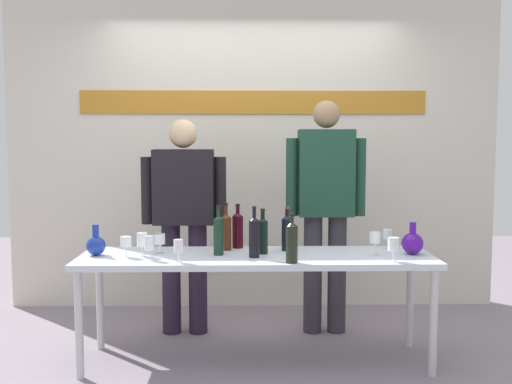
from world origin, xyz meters
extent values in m
plane|color=gray|center=(0.00, 0.00, 0.00)|extent=(10.00, 10.00, 0.00)
cube|color=beige|center=(0.00, 1.37, 1.50)|extent=(4.25, 0.10, 3.00)
cube|color=#BC7A23|center=(0.00, 1.31, 1.79)|extent=(2.98, 0.01, 0.20)
cube|color=silver|center=(0.00, 0.00, 0.70)|extent=(2.32, 0.63, 0.04)
cylinder|color=silver|center=(-1.10, -0.26, 0.34)|extent=(0.05, 0.05, 0.68)
cylinder|color=silver|center=(1.10, -0.26, 0.34)|extent=(0.05, 0.05, 0.68)
cylinder|color=silver|center=(-1.10, 0.26, 0.34)|extent=(0.05, 0.05, 0.68)
cylinder|color=silver|center=(1.10, 0.26, 0.34)|extent=(0.05, 0.05, 0.68)
sphere|color=navy|center=(-1.05, 0.01, 0.78)|extent=(0.13, 0.13, 0.13)
cylinder|color=navy|center=(-1.05, 0.01, 0.88)|extent=(0.04, 0.04, 0.09)
sphere|color=#4D1294|center=(1.03, 0.01, 0.79)|extent=(0.14, 0.14, 0.14)
cylinder|color=#4D1294|center=(1.03, 0.01, 0.89)|extent=(0.04, 0.04, 0.08)
cylinder|color=#271C2D|center=(-0.64, 0.60, 0.42)|extent=(0.14, 0.14, 0.84)
cylinder|color=#271C2D|center=(-0.43, 0.60, 0.42)|extent=(0.14, 0.14, 0.84)
cube|color=black|center=(-0.53, 0.60, 1.12)|extent=(0.45, 0.22, 0.56)
cylinder|color=black|center=(-0.81, 0.60, 1.09)|extent=(0.09, 0.09, 0.50)
cylinder|color=black|center=(-0.26, 0.60, 1.09)|extent=(0.09, 0.09, 0.50)
sphere|color=#DAB28A|center=(-0.53, 0.60, 1.52)|extent=(0.21, 0.21, 0.21)
cylinder|color=#312E38|center=(0.44, 0.60, 0.45)|extent=(0.14, 0.14, 0.90)
cylinder|color=#312E38|center=(0.63, 0.60, 0.45)|extent=(0.14, 0.14, 0.90)
cube|color=#1B402F|center=(0.53, 0.60, 1.23)|extent=(0.41, 0.22, 0.65)
cylinder|color=#1B402F|center=(0.28, 0.60, 1.19)|extent=(0.09, 0.09, 0.58)
cylinder|color=#1B402F|center=(0.79, 0.60, 1.19)|extent=(0.09, 0.09, 0.58)
sphere|color=#957555|center=(0.53, 0.60, 1.66)|extent=(0.20, 0.20, 0.20)
cylinder|color=black|center=(0.21, 0.15, 0.83)|extent=(0.07, 0.07, 0.22)
cone|color=black|center=(0.21, 0.15, 0.95)|extent=(0.07, 0.07, 0.03)
cylinder|color=black|center=(0.21, 0.15, 0.97)|extent=(0.03, 0.03, 0.07)
cylinder|color=#AB2620|center=(0.21, 0.15, 1.01)|extent=(0.03, 0.03, 0.02)
cylinder|color=#512512|center=(-0.20, 0.18, 0.83)|extent=(0.07, 0.07, 0.23)
cone|color=#512512|center=(-0.20, 0.18, 0.96)|extent=(0.07, 0.07, 0.03)
cylinder|color=#512512|center=(-0.20, 0.18, 0.99)|extent=(0.02, 0.02, 0.08)
cylinder|color=black|center=(-0.20, 0.18, 1.04)|extent=(0.03, 0.03, 0.02)
cylinder|color=black|center=(-0.02, -0.08, 0.84)|extent=(0.07, 0.07, 0.24)
cone|color=black|center=(-0.02, -0.08, 0.97)|extent=(0.07, 0.07, 0.03)
cylinder|color=black|center=(-0.02, -0.08, 1.00)|extent=(0.02, 0.02, 0.08)
cylinder|color=black|center=(-0.02, -0.08, 1.04)|extent=(0.03, 0.03, 0.02)
cylinder|color=black|center=(0.04, 0.04, 0.83)|extent=(0.07, 0.07, 0.22)
cone|color=black|center=(0.04, 0.04, 0.95)|extent=(0.07, 0.07, 0.03)
cylinder|color=black|center=(0.04, 0.04, 0.97)|extent=(0.03, 0.03, 0.07)
cylinder|color=black|center=(0.04, 0.04, 1.01)|extent=(0.03, 0.03, 0.02)
cylinder|color=#173022|center=(-0.25, 0.01, 0.84)|extent=(0.07, 0.07, 0.24)
cone|color=#173022|center=(-0.25, 0.01, 0.97)|extent=(0.07, 0.07, 0.03)
cylinder|color=#173022|center=(-0.25, 0.01, 1.00)|extent=(0.02, 0.02, 0.07)
cylinder|color=black|center=(-0.25, 0.01, 1.04)|extent=(0.03, 0.03, 0.02)
cylinder|color=black|center=(0.21, -0.25, 0.84)|extent=(0.07, 0.07, 0.23)
cone|color=black|center=(0.21, -0.25, 0.96)|extent=(0.07, 0.07, 0.03)
cylinder|color=black|center=(0.21, -0.25, 0.98)|extent=(0.02, 0.02, 0.06)
cylinder|color=black|center=(0.21, -0.25, 1.02)|extent=(0.03, 0.03, 0.02)
cylinder|color=#340511|center=(-0.13, 0.26, 0.83)|extent=(0.08, 0.08, 0.22)
cone|color=#340511|center=(-0.13, 0.26, 0.96)|extent=(0.08, 0.08, 0.03)
cylinder|color=#340511|center=(-0.13, 0.26, 0.98)|extent=(0.03, 0.03, 0.07)
cylinder|color=black|center=(-0.13, 0.26, 1.02)|extent=(0.03, 0.03, 0.02)
cylinder|color=white|center=(-0.48, -0.22, 0.72)|extent=(0.05, 0.05, 0.00)
cylinder|color=white|center=(-0.48, -0.22, 0.76)|extent=(0.01, 0.01, 0.06)
cylinder|color=white|center=(-0.48, -0.22, 0.83)|extent=(0.06, 0.06, 0.08)
cylinder|color=white|center=(-0.64, 0.06, 0.72)|extent=(0.06, 0.06, 0.00)
cylinder|color=white|center=(-0.64, 0.06, 0.76)|extent=(0.01, 0.01, 0.06)
cylinder|color=white|center=(-0.64, 0.06, 0.82)|extent=(0.07, 0.07, 0.07)
cylinder|color=white|center=(-0.84, -0.05, 0.72)|extent=(0.05, 0.05, 0.00)
cylinder|color=white|center=(-0.84, -0.05, 0.76)|extent=(0.01, 0.01, 0.07)
cylinder|color=white|center=(-0.84, -0.05, 0.82)|extent=(0.07, 0.07, 0.07)
cylinder|color=white|center=(-0.68, -0.14, 0.72)|extent=(0.06, 0.06, 0.00)
cylinder|color=white|center=(-0.68, -0.14, 0.75)|extent=(0.01, 0.01, 0.06)
cylinder|color=white|center=(-0.68, -0.14, 0.83)|extent=(0.06, 0.06, 0.09)
cylinder|color=white|center=(-0.74, -0.02, 0.72)|extent=(0.05, 0.05, 0.00)
cylinder|color=white|center=(-0.74, -0.02, 0.76)|extent=(0.01, 0.01, 0.06)
cylinder|color=white|center=(-0.74, -0.02, 0.83)|extent=(0.07, 0.07, 0.09)
cylinder|color=white|center=(0.91, 0.20, 0.72)|extent=(0.06, 0.06, 0.00)
cylinder|color=white|center=(0.91, 0.20, 0.76)|extent=(0.01, 0.01, 0.07)
cylinder|color=white|center=(0.91, 0.20, 0.82)|extent=(0.06, 0.06, 0.07)
cylinder|color=white|center=(0.78, -0.03, 0.72)|extent=(0.05, 0.05, 0.00)
cylinder|color=white|center=(0.78, -0.03, 0.76)|extent=(0.01, 0.01, 0.08)
cylinder|color=white|center=(0.78, -0.03, 0.84)|extent=(0.07, 0.07, 0.07)
cylinder|color=white|center=(0.85, -0.23, 0.72)|extent=(0.05, 0.05, 0.00)
cylinder|color=white|center=(0.85, -0.23, 0.76)|extent=(0.01, 0.01, 0.07)
cylinder|color=white|center=(0.85, -0.23, 0.83)|extent=(0.07, 0.07, 0.08)
camera|label=1|loc=(-0.08, -3.82, 1.49)|focal=41.46mm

